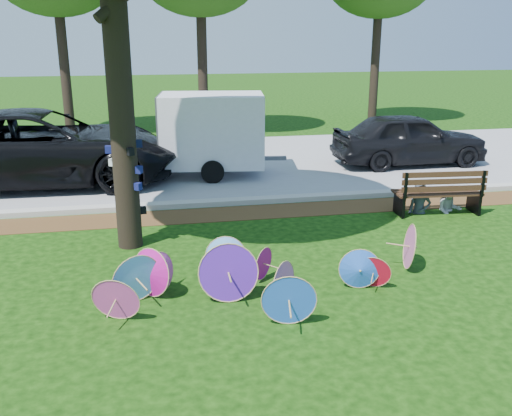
{
  "coord_description": "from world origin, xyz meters",
  "views": [
    {
      "loc": [
        -1.23,
        -7.1,
        3.81
      ],
      "look_at": [
        0.5,
        2.0,
        0.9
      ],
      "focal_mm": 40.0,
      "sensor_mm": 36.0,
      "label": 1
    }
  ],
  "objects_px": {
    "black_van": "(42,147)",
    "dark_pickup": "(409,139)",
    "person_left": "(421,183)",
    "person_right": "(451,186)",
    "parasol_pile": "(245,272)",
    "cargo_trailer": "(212,130)",
    "park_bench": "(437,191)"
  },
  "relations": [
    {
      "from": "black_van",
      "to": "dark_pickup",
      "type": "xyz_separation_m",
      "value": [
        10.15,
        0.31,
        -0.19
      ]
    },
    {
      "from": "person_left",
      "to": "person_right",
      "type": "relative_size",
      "value": 1.17
    },
    {
      "from": "person_left",
      "to": "person_right",
      "type": "distance_m",
      "value": 0.71
    },
    {
      "from": "parasol_pile",
      "to": "cargo_trailer",
      "type": "bearing_deg",
      "value": 87.02
    },
    {
      "from": "black_van",
      "to": "person_left",
      "type": "distance_m",
      "value": 9.32
    },
    {
      "from": "cargo_trailer",
      "to": "park_bench",
      "type": "bearing_deg",
      "value": -36.82
    },
    {
      "from": "cargo_trailer",
      "to": "person_right",
      "type": "distance_m",
      "value": 6.33
    },
    {
      "from": "black_van",
      "to": "person_right",
      "type": "relative_size",
      "value": 5.94
    },
    {
      "from": "cargo_trailer",
      "to": "person_left",
      "type": "height_order",
      "value": "cargo_trailer"
    },
    {
      "from": "parasol_pile",
      "to": "person_left",
      "type": "relative_size",
      "value": 3.94
    },
    {
      "from": "person_left",
      "to": "dark_pickup",
      "type": "bearing_deg",
      "value": 81.94
    },
    {
      "from": "park_bench",
      "to": "person_left",
      "type": "height_order",
      "value": "person_left"
    },
    {
      "from": "parasol_pile",
      "to": "black_van",
      "type": "relative_size",
      "value": 0.78
    },
    {
      "from": "parasol_pile",
      "to": "person_right",
      "type": "distance_m",
      "value": 6.01
    },
    {
      "from": "black_van",
      "to": "person_left",
      "type": "bearing_deg",
      "value": -115.22
    },
    {
      "from": "dark_pickup",
      "to": "person_left",
      "type": "height_order",
      "value": "dark_pickup"
    },
    {
      "from": "parasol_pile",
      "to": "person_left",
      "type": "bearing_deg",
      "value": 36.24
    },
    {
      "from": "parasol_pile",
      "to": "person_right",
      "type": "height_order",
      "value": "person_right"
    },
    {
      "from": "park_bench",
      "to": "person_right",
      "type": "xyz_separation_m",
      "value": [
        0.35,
        0.05,
        0.08
      ]
    },
    {
      "from": "cargo_trailer",
      "to": "person_left",
      "type": "relative_size",
      "value": 2.01
    },
    {
      "from": "park_bench",
      "to": "person_right",
      "type": "bearing_deg",
      "value": 12.53
    },
    {
      "from": "dark_pickup",
      "to": "person_left",
      "type": "relative_size",
      "value": 3.31
    },
    {
      "from": "dark_pickup",
      "to": "person_left",
      "type": "xyz_separation_m",
      "value": [
        -1.8,
        -4.44,
        -0.09
      ]
    },
    {
      "from": "park_bench",
      "to": "person_left",
      "type": "bearing_deg",
      "value": 176.27
    },
    {
      "from": "dark_pickup",
      "to": "cargo_trailer",
      "type": "distance_m",
      "value": 5.81
    },
    {
      "from": "person_left",
      "to": "parasol_pile",
      "type": "bearing_deg",
      "value": -129.75
    },
    {
      "from": "dark_pickup",
      "to": "cargo_trailer",
      "type": "bearing_deg",
      "value": 91.65
    },
    {
      "from": "person_left",
      "to": "person_right",
      "type": "height_order",
      "value": "person_left"
    },
    {
      "from": "parasol_pile",
      "to": "cargo_trailer",
      "type": "relative_size",
      "value": 1.96
    },
    {
      "from": "park_bench",
      "to": "dark_pickup",
      "type": "bearing_deg",
      "value": 76.52
    },
    {
      "from": "dark_pickup",
      "to": "park_bench",
      "type": "xyz_separation_m",
      "value": [
        -1.45,
        -4.49,
        -0.27
      ]
    },
    {
      "from": "person_right",
      "to": "person_left",
      "type": "bearing_deg",
      "value": -166.66
    }
  ]
}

